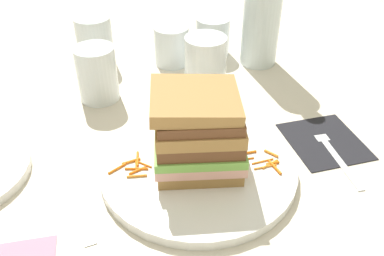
{
  "coord_description": "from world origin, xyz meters",
  "views": [
    {
      "loc": [
        -0.16,
        -0.44,
        0.4
      ],
      "look_at": [
        -0.01,
        0.01,
        0.05
      ],
      "focal_mm": 39.4,
      "sensor_mm": 36.0,
      "label": 1
    }
  ],
  "objects_px": {
    "fork": "(332,148)",
    "knife": "(77,192)",
    "empty_tumbler_3": "(213,36)",
    "juice_glass": "(205,66)",
    "empty_tumbler_0": "(172,45)",
    "empty_tumbler_1": "(95,41)",
    "napkin_dark": "(324,141)",
    "empty_tumbler_2": "(97,74)",
    "main_plate": "(198,167)",
    "sandwich": "(198,132)"
  },
  "relations": [
    {
      "from": "fork",
      "to": "knife",
      "type": "bearing_deg",
      "value": 176.25
    },
    {
      "from": "knife",
      "to": "empty_tumbler_3",
      "type": "height_order",
      "value": "empty_tumbler_3"
    },
    {
      "from": "juice_glass",
      "to": "empty_tumbler_0",
      "type": "xyz_separation_m",
      "value": [
        -0.03,
        0.11,
        -0.0
      ]
    },
    {
      "from": "empty_tumbler_0",
      "to": "empty_tumbler_1",
      "type": "xyz_separation_m",
      "value": [
        -0.14,
        0.04,
        0.01
      ]
    },
    {
      "from": "napkin_dark",
      "to": "fork",
      "type": "distance_m",
      "value": 0.02
    },
    {
      "from": "juice_glass",
      "to": "empty_tumbler_2",
      "type": "bearing_deg",
      "value": 175.35
    },
    {
      "from": "knife",
      "to": "empty_tumbler_2",
      "type": "relative_size",
      "value": 2.07
    },
    {
      "from": "knife",
      "to": "fork",
      "type": "bearing_deg",
      "value": -3.75
    },
    {
      "from": "main_plate",
      "to": "empty_tumbler_2",
      "type": "bearing_deg",
      "value": 113.98
    },
    {
      "from": "sandwich",
      "to": "empty_tumbler_0",
      "type": "bearing_deg",
      "value": 81.0
    },
    {
      "from": "napkin_dark",
      "to": "sandwich",
      "type": "bearing_deg",
      "value": -178.45
    },
    {
      "from": "napkin_dark",
      "to": "empty_tumbler_0",
      "type": "distance_m",
      "value": 0.36
    },
    {
      "from": "main_plate",
      "to": "napkin_dark",
      "type": "xyz_separation_m",
      "value": [
        0.21,
        0.01,
        -0.01
      ]
    },
    {
      "from": "empty_tumbler_3",
      "to": "sandwich",
      "type": "bearing_deg",
      "value": -112.78
    },
    {
      "from": "empty_tumbler_3",
      "to": "empty_tumbler_2",
      "type": "bearing_deg",
      "value": -156.79
    },
    {
      "from": "empty_tumbler_0",
      "to": "empty_tumbler_1",
      "type": "bearing_deg",
      "value": 164.14
    },
    {
      "from": "empty_tumbler_2",
      "to": "empty_tumbler_3",
      "type": "distance_m",
      "value": 0.27
    },
    {
      "from": "juice_glass",
      "to": "empty_tumbler_2",
      "type": "relative_size",
      "value": 0.99
    },
    {
      "from": "main_plate",
      "to": "empty_tumbler_3",
      "type": "distance_m",
      "value": 0.38
    },
    {
      "from": "empty_tumbler_3",
      "to": "empty_tumbler_1",
      "type": "bearing_deg",
      "value": 174.2
    },
    {
      "from": "empty_tumbler_0",
      "to": "empty_tumbler_3",
      "type": "xyz_separation_m",
      "value": [
        0.09,
        0.02,
        0.0
      ]
    },
    {
      "from": "sandwich",
      "to": "knife",
      "type": "height_order",
      "value": "sandwich"
    },
    {
      "from": "empty_tumbler_0",
      "to": "empty_tumbler_3",
      "type": "bearing_deg",
      "value": 10.38
    },
    {
      "from": "knife",
      "to": "empty_tumbler_2",
      "type": "height_order",
      "value": "empty_tumbler_2"
    },
    {
      "from": "fork",
      "to": "juice_glass",
      "type": "bearing_deg",
      "value": 116.55
    },
    {
      "from": "juice_glass",
      "to": "empty_tumbler_3",
      "type": "relative_size",
      "value": 1.24
    },
    {
      "from": "knife",
      "to": "empty_tumbler_3",
      "type": "distance_m",
      "value": 0.46
    },
    {
      "from": "main_plate",
      "to": "empty_tumbler_2",
      "type": "relative_size",
      "value": 2.83
    },
    {
      "from": "napkin_dark",
      "to": "empty_tumbler_2",
      "type": "relative_size",
      "value": 1.25
    },
    {
      "from": "knife",
      "to": "juice_glass",
      "type": "bearing_deg",
      "value": 40.19
    },
    {
      "from": "main_plate",
      "to": "empty_tumbler_2",
      "type": "xyz_separation_m",
      "value": [
        -0.11,
        0.24,
        0.04
      ]
    },
    {
      "from": "fork",
      "to": "knife",
      "type": "xyz_separation_m",
      "value": [
        -0.37,
        0.02,
        -0.0
      ]
    },
    {
      "from": "main_plate",
      "to": "empty_tumbler_3",
      "type": "xyz_separation_m",
      "value": [
        0.14,
        0.35,
        0.03
      ]
    },
    {
      "from": "empty_tumbler_1",
      "to": "empty_tumbler_2",
      "type": "bearing_deg",
      "value": -95.3
    },
    {
      "from": "knife",
      "to": "empty_tumbler_0",
      "type": "bearing_deg",
      "value": 55.6
    },
    {
      "from": "empty_tumbler_3",
      "to": "empty_tumbler_0",
      "type": "bearing_deg",
      "value": -169.62
    },
    {
      "from": "juice_glass",
      "to": "empty_tumbler_1",
      "type": "bearing_deg",
      "value": 140.67
    },
    {
      "from": "empty_tumbler_1",
      "to": "empty_tumbler_2",
      "type": "relative_size",
      "value": 1.02
    },
    {
      "from": "sandwich",
      "to": "empty_tumbler_3",
      "type": "xyz_separation_m",
      "value": [
        0.14,
        0.34,
        -0.03
      ]
    },
    {
      "from": "napkin_dark",
      "to": "empty_tumbler_0",
      "type": "height_order",
      "value": "empty_tumbler_0"
    },
    {
      "from": "sandwich",
      "to": "empty_tumbler_1",
      "type": "distance_m",
      "value": 0.38
    },
    {
      "from": "sandwich",
      "to": "fork",
      "type": "bearing_deg",
      "value": -4.63
    },
    {
      "from": "main_plate",
      "to": "knife",
      "type": "distance_m",
      "value": 0.17
    },
    {
      "from": "sandwich",
      "to": "knife",
      "type": "distance_m",
      "value": 0.18
    },
    {
      "from": "main_plate",
      "to": "fork",
      "type": "bearing_deg",
      "value": -4.43
    },
    {
      "from": "empty_tumbler_0",
      "to": "empty_tumbler_3",
      "type": "distance_m",
      "value": 0.09
    },
    {
      "from": "napkin_dark",
      "to": "empty_tumbler_1",
      "type": "height_order",
      "value": "empty_tumbler_1"
    },
    {
      "from": "sandwich",
      "to": "empty_tumbler_1",
      "type": "bearing_deg",
      "value": 104.16
    },
    {
      "from": "juice_glass",
      "to": "main_plate",
      "type": "bearing_deg",
      "value": -111.03
    },
    {
      "from": "juice_glass",
      "to": "empty_tumbler_3",
      "type": "height_order",
      "value": "juice_glass"
    }
  ]
}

